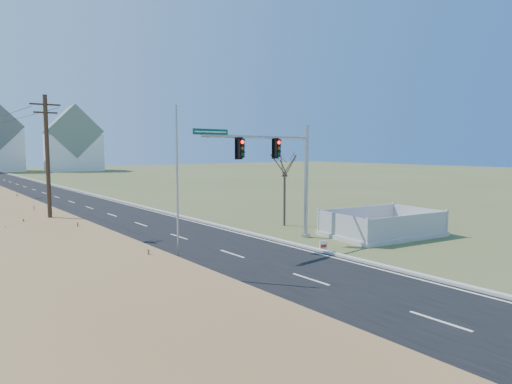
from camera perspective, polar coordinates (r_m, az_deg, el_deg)
name	(u,v)px	position (r m, az deg, el deg)	size (l,w,h in m)	color
ground	(281,271)	(21.54, 3.09, -9.81)	(260.00, 260.00, 0.00)	#4D592B
road	(37,191)	(67.40, -25.68, 0.12)	(8.00, 180.00, 0.06)	black
curb	(70,189)	(68.35, -22.28, 0.37)	(0.30, 180.00, 0.18)	#B2AFA8
utility_pole_near	(48,164)	(31.60, -24.59, 3.18)	(1.80, 0.26, 9.00)	#422D1E
condo_ne	(73,144)	(124.40, -21.87, 5.61)	(14.12, 10.51, 16.52)	white
traffic_signal_mast	(286,170)	(27.61, 3.78, 2.79)	(8.93, 1.18, 7.13)	#9EA0A5
fence_enclosure	(382,231)	(31.00, 15.45, -4.70)	(7.72, 5.77, 1.64)	#B7B5AD
open_sign	(323,246)	(25.63, 8.42, -6.68)	(0.46, 0.18, 0.57)	white
flagpole	(178,210)	(20.10, -9.77, -2.26)	(0.34, 0.34, 7.52)	#B7B5AD
bare_tree	(285,163)	(33.34, 3.60, 3.65)	(2.16, 2.16, 5.73)	#4C3F33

